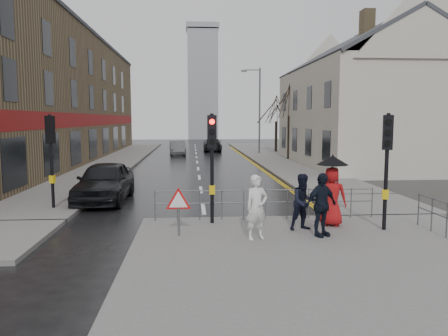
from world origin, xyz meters
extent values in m
plane|color=black|center=(0.00, 0.00, 0.00)|extent=(120.00, 120.00, 0.00)
cube|color=#605E5B|center=(3.00, -3.50, 0.07)|extent=(10.00, 9.00, 0.14)
cube|color=#605E5B|center=(-6.50, 23.00, 0.07)|extent=(4.00, 44.00, 0.14)
cube|color=#605E5B|center=(6.50, 25.00, 0.07)|extent=(4.00, 40.00, 0.14)
cube|color=#605E5B|center=(6.50, 3.00, 0.07)|extent=(4.00, 4.20, 0.14)
cube|color=olive|center=(-12.00, 22.00, 5.00)|extent=(8.00, 42.00, 10.00)
cube|color=beige|center=(12.00, 18.00, 3.50)|extent=(9.00, 16.00, 7.00)
cube|color=olive|center=(10.50, 14.00, 9.20)|extent=(0.70, 0.90, 1.80)
cube|color=olive|center=(13.20, 22.00, 9.20)|extent=(0.70, 0.90, 1.80)
cube|color=#92959A|center=(1.50, 62.00, 9.00)|extent=(5.00, 5.00, 18.00)
cylinder|color=black|center=(0.20, 0.20, 1.84)|extent=(0.11, 0.11, 3.40)
cube|color=black|center=(0.20, 0.20, 2.99)|extent=(0.28, 0.22, 1.00)
cylinder|color=#FF0C07|center=(0.20, 0.06, 3.29)|extent=(0.16, 0.04, 0.16)
cylinder|color=black|center=(0.20, 0.06, 2.99)|extent=(0.16, 0.04, 0.16)
cylinder|color=black|center=(0.20, 0.06, 2.69)|extent=(0.16, 0.04, 0.16)
cube|color=gold|center=(0.20, 0.20, 1.19)|extent=(0.18, 0.14, 0.28)
cylinder|color=black|center=(5.20, -1.00, 1.84)|extent=(0.11, 0.11, 3.40)
cube|color=black|center=(5.20, -1.00, 2.99)|extent=(0.34, 0.30, 1.00)
cylinder|color=black|center=(5.15, -1.13, 3.29)|extent=(0.16, 0.09, 0.16)
cylinder|color=black|center=(5.15, -1.13, 2.99)|extent=(0.16, 0.09, 0.16)
cylinder|color=black|center=(5.15, -1.13, 2.69)|extent=(0.16, 0.09, 0.16)
cube|color=gold|center=(5.20, -1.00, 1.19)|extent=(0.22, 0.19, 0.28)
cylinder|color=black|center=(-5.50, 3.00, 1.84)|extent=(0.11, 0.11, 3.40)
cube|color=black|center=(-5.50, 3.00, 2.99)|extent=(0.34, 0.30, 1.00)
cylinder|color=black|center=(-5.45, 3.13, 3.29)|extent=(0.16, 0.09, 0.16)
cylinder|color=black|center=(-5.45, 3.13, 2.99)|extent=(0.16, 0.09, 0.16)
cylinder|color=black|center=(-5.45, 3.13, 2.69)|extent=(0.16, 0.09, 0.16)
cube|color=gold|center=(-5.50, 3.00, 1.19)|extent=(0.22, 0.19, 0.28)
cylinder|color=#595B5E|center=(-1.60, 0.60, 0.64)|extent=(0.04, 0.04, 1.00)
cylinder|color=#595B5E|center=(5.50, 0.60, 0.64)|extent=(0.04, 0.04, 1.00)
cylinder|color=#595B5E|center=(1.95, 0.60, 1.09)|extent=(7.10, 0.04, 0.04)
cylinder|color=#595B5E|center=(1.95, 0.60, 0.69)|extent=(7.10, 0.04, 0.04)
cylinder|color=#595B5E|center=(6.50, -0.50, 0.64)|extent=(0.04, 0.04, 1.00)
cylinder|color=#595B5E|center=(-0.80, -1.20, 0.56)|extent=(0.06, 0.06, 0.85)
cylinder|color=red|center=(-0.80, -1.20, 1.09)|extent=(0.80, 0.03, 0.80)
cylinder|color=white|center=(-0.80, -1.22, 1.09)|extent=(0.60, 0.03, 0.60)
cylinder|color=#595B5E|center=(6.00, 28.00, 4.14)|extent=(0.16, 0.16, 8.00)
cylinder|color=#595B5E|center=(5.30, 28.00, 7.94)|extent=(1.40, 0.10, 0.10)
cube|color=#595B5E|center=(4.50, 28.00, 7.84)|extent=(0.50, 0.25, 0.18)
cylinder|color=black|center=(7.50, 22.00, 1.89)|extent=(0.26, 0.26, 3.50)
cylinder|color=black|center=(8.00, 30.00, 1.64)|extent=(0.26, 0.26, 3.00)
imported|color=silver|center=(1.31, -1.73, 1.01)|extent=(0.74, 0.61, 1.75)
imported|color=black|center=(2.82, -0.84, 0.97)|extent=(0.93, 0.80, 1.65)
imported|color=#A61315|center=(3.81, -0.38, 1.04)|extent=(1.04, 0.88, 1.80)
cylinder|color=black|center=(3.81, -0.38, 1.14)|extent=(0.02, 0.02, 2.00)
cone|color=black|center=(3.81, -0.38, 2.14)|extent=(0.96, 0.96, 0.28)
imported|color=black|center=(3.13, -1.57, 1.02)|extent=(1.12, 0.84, 1.77)
imported|color=black|center=(-4.00, 4.88, 0.82)|extent=(2.04, 4.84, 1.63)
imported|color=#505356|center=(-1.76, 28.21, 0.66)|extent=(1.73, 4.13, 1.33)
imported|color=black|center=(1.74, 32.53, 0.68)|extent=(2.00, 4.71, 1.35)
camera|label=1|loc=(-0.42, -13.16, 3.37)|focal=35.00mm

